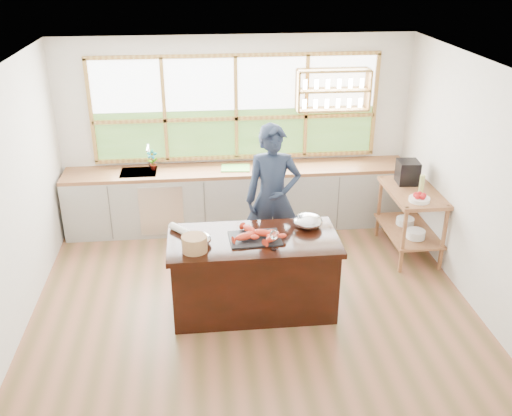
{
  "coord_description": "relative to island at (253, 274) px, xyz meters",
  "views": [
    {
      "loc": [
        -0.54,
        -5.63,
        3.78
      ],
      "look_at": [
        0.07,
        0.15,
        1.1
      ],
      "focal_mm": 40.0,
      "sensor_mm": 36.0,
      "label": 1
    }
  ],
  "objects": [
    {
      "name": "ground_plane",
      "position": [
        0.0,
        0.2,
        -0.45
      ],
      "size": [
        5.0,
        5.0,
        0.0
      ],
      "primitive_type": "plane",
      "color": "#985D40"
    },
    {
      "name": "espresso_machine",
      "position": [
        2.19,
        1.36,
        0.6
      ],
      "size": [
        0.29,
        0.31,
        0.31
      ],
      "primitive_type": "cube",
      "rotation": [
        0.0,
        0.0,
        -0.07
      ],
      "color": "black",
      "rests_on": "right_shelf_unit"
    },
    {
      "name": "fruit_bowl",
      "position": [
        2.14,
        0.76,
        0.49
      ],
      "size": [
        0.26,
        0.26,
        0.11
      ],
      "color": "white",
      "rests_on": "right_shelf_unit"
    },
    {
      "name": "lobster_pile",
      "position": [
        0.04,
        -0.02,
        0.5
      ],
      "size": [
        0.52,
        0.44,
        0.08
      ],
      "color": "#D74715",
      "rests_on": "slate_board"
    },
    {
      "name": "potted_plant",
      "position": [
        -1.2,
        2.2,
        0.59
      ],
      "size": [
        0.16,
        0.11,
        0.29
      ],
      "primitive_type": "imported",
      "rotation": [
        0.0,
        0.0,
        -0.02
      ],
      "color": "slate",
      "rests_on": "back_counter"
    },
    {
      "name": "cook",
      "position": [
        0.34,
        0.95,
        0.48
      ],
      "size": [
        0.71,
        0.49,
        1.88
      ],
      "primitive_type": "imported",
      "rotation": [
        0.0,
        0.0,
        -0.06
      ],
      "color": "#1C263B",
      "rests_on": "ground_plane"
    },
    {
      "name": "wine_glass",
      "position": [
        0.19,
        -0.26,
        0.61
      ],
      "size": [
        0.08,
        0.08,
        0.22
      ],
      "color": "silver",
      "rests_on": "island"
    },
    {
      "name": "right_shelf_unit",
      "position": [
        2.19,
        1.09,
        0.15
      ],
      "size": [
        0.62,
        1.1,
        0.9
      ],
      "color": "#936137",
      "rests_on": "ground_plane"
    },
    {
      "name": "wine_bottle",
      "position": [
        2.24,
        0.98,
        0.57
      ],
      "size": [
        0.07,
        0.07,
        0.25
      ],
      "primitive_type": "cylinder",
      "rotation": [
        0.0,
        0.0,
        -0.05
      ],
      "color": "#B9C465",
      "rests_on": "right_shelf_unit"
    },
    {
      "name": "slate_board",
      "position": [
        0.01,
        -0.02,
        0.45
      ],
      "size": [
        0.57,
        0.43,
        0.02
      ],
      "primitive_type": "cube",
      "rotation": [
        0.0,
        0.0,
        0.05
      ],
      "color": "black",
      "rests_on": "island"
    },
    {
      "name": "parchment_roll",
      "position": [
        -0.79,
        0.21,
        0.49
      ],
      "size": [
        0.25,
        0.28,
        0.08
      ],
      "primitive_type": "cylinder",
      "rotation": [
        1.57,
        0.0,
        0.69
      ],
      "color": "silver",
      "rests_on": "island"
    },
    {
      "name": "wicker_basket",
      "position": [
        -0.63,
        -0.21,
        0.53
      ],
      "size": [
        0.27,
        0.27,
        0.17
      ],
      "primitive_type": "cylinder",
      "color": "#AB8751",
      "rests_on": "island"
    },
    {
      "name": "mixing_bowl_left",
      "position": [
        -0.59,
        -0.06,
        0.5
      ],
      "size": [
        0.27,
        0.27,
        0.13
      ],
      "primitive_type": "ellipsoid",
      "color": "silver",
      "rests_on": "island"
    },
    {
      "name": "mixing_bowl_right",
      "position": [
        0.64,
        0.21,
        0.52
      ],
      "size": [
        0.33,
        0.33,
        0.16
      ],
      "primitive_type": "ellipsoid",
      "color": "silver",
      "rests_on": "island"
    },
    {
      "name": "back_counter",
      "position": [
        -0.02,
        2.14,
        0.0
      ],
      "size": [
        4.9,
        0.63,
        0.9
      ],
      "color": "#A9A89F",
      "rests_on": "ground_plane"
    },
    {
      "name": "room_shell",
      "position": [
        0.02,
        0.71,
        1.3
      ],
      "size": [
        5.02,
        4.52,
        2.71
      ],
      "color": "white",
      "rests_on": "ground_plane"
    },
    {
      "name": "island",
      "position": [
        0.0,
        0.0,
        0.0
      ],
      "size": [
        1.85,
        0.9,
        0.9
      ],
      "color": "black",
      "rests_on": "ground_plane"
    },
    {
      "name": "cutting_board",
      "position": [
        -0.04,
        2.14,
        0.45
      ],
      "size": [
        0.43,
        0.34,
        0.01
      ],
      "primitive_type": "cube",
      "rotation": [
        0.0,
        0.0,
        -0.09
      ],
      "color": "#6AC34B",
      "rests_on": "back_counter"
    }
  ]
}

